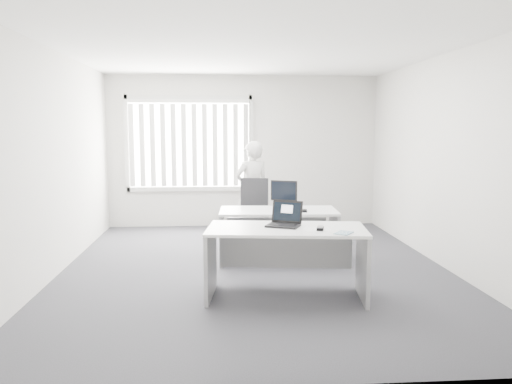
{
  "coord_description": "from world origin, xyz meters",
  "views": [
    {
      "loc": [
        -0.47,
        -6.32,
        1.83
      ],
      "look_at": [
        0.02,
        0.15,
        1.0
      ],
      "focal_mm": 35.0,
      "sensor_mm": 36.0,
      "label": 1
    }
  ],
  "objects": [
    {
      "name": "ground",
      "position": [
        0.0,
        0.0,
        0.0
      ],
      "size": [
        6.0,
        6.0,
        0.0
      ],
      "primitive_type": "plane",
      "color": "#434349",
      "rests_on": "ground"
    },
    {
      "name": "wall_back",
      "position": [
        0.0,
        3.0,
        1.4
      ],
      "size": [
        5.0,
        0.02,
        2.8
      ],
      "primitive_type": "cube",
      "color": "beige",
      "rests_on": "ground"
    },
    {
      "name": "wall_front",
      "position": [
        0.0,
        -3.0,
        1.4
      ],
      "size": [
        5.0,
        0.02,
        2.8
      ],
      "primitive_type": "cube",
      "color": "beige",
      "rests_on": "ground"
    },
    {
      "name": "wall_left",
      "position": [
        -2.5,
        0.0,
        1.4
      ],
      "size": [
        0.02,
        6.0,
        2.8
      ],
      "primitive_type": "cube",
      "color": "beige",
      "rests_on": "ground"
    },
    {
      "name": "wall_right",
      "position": [
        2.5,
        0.0,
        1.4
      ],
      "size": [
        0.02,
        6.0,
        2.8
      ],
      "primitive_type": "cube",
      "color": "beige",
      "rests_on": "ground"
    },
    {
      "name": "ceiling",
      "position": [
        0.0,
        0.0,
        2.8
      ],
      "size": [
        5.0,
        6.0,
        0.02
      ],
      "primitive_type": "cube",
      "color": "white",
      "rests_on": "wall_back"
    },
    {
      "name": "window",
      "position": [
        -1.0,
        2.96,
        1.55
      ],
      "size": [
        2.32,
        0.06,
        1.76
      ],
      "primitive_type": "cube",
      "color": "beige",
      "rests_on": "wall_back"
    },
    {
      "name": "blinds",
      "position": [
        -1.0,
        2.9,
        1.52
      ],
      "size": [
        2.2,
        0.1,
        1.5
      ],
      "primitive_type": null,
      "color": "silver",
      "rests_on": "wall_back"
    },
    {
      "name": "desk_near",
      "position": [
        0.25,
        -1.1,
        0.56
      ],
      "size": [
        1.78,
        0.99,
        0.77
      ],
      "rotation": [
        0.0,
        0.0,
        -0.12
      ],
      "color": "white",
      "rests_on": "ground"
    },
    {
      "name": "desk_far",
      "position": [
        0.34,
        0.36,
        0.52
      ],
      "size": [
        1.63,
        0.83,
        0.73
      ],
      "rotation": [
        0.0,
        0.0,
        -0.05
      ],
      "color": "white",
      "rests_on": "ground"
    },
    {
      "name": "office_chair",
      "position": [
        0.05,
        1.34,
        0.33
      ],
      "size": [
        0.75,
        0.75,
        1.05
      ],
      "rotation": [
        0.0,
        0.0,
        -0.3
      ],
      "color": "black",
      "rests_on": "ground"
    },
    {
      "name": "person",
      "position": [
        0.09,
        1.84,
        0.81
      ],
      "size": [
        0.69,
        0.57,
        1.62
      ],
      "primitive_type": "imported",
      "rotation": [
        0.0,
        0.0,
        3.5
      ],
      "color": "silver",
      "rests_on": "ground"
    },
    {
      "name": "laptop",
      "position": [
        0.22,
        -1.05,
        0.91
      ],
      "size": [
        0.44,
        0.42,
        0.27
      ],
      "primitive_type": null,
      "rotation": [
        0.0,
        0.0,
        -0.43
      ],
      "color": "black",
      "rests_on": "desk_near"
    },
    {
      "name": "paper_sheet",
      "position": [
        0.57,
        -1.22,
        0.77
      ],
      "size": [
        0.3,
        0.22,
        0.0
      ],
      "primitive_type": "cube",
      "rotation": [
        0.0,
        0.0,
        0.1
      ],
      "color": "white",
      "rests_on": "desk_near"
    },
    {
      "name": "mouse",
      "position": [
        0.59,
        -1.26,
        0.8
      ],
      "size": [
        0.1,
        0.13,
        0.05
      ],
      "primitive_type": null,
      "rotation": [
        0.0,
        0.0,
        -0.29
      ],
      "color": "#AAAAAD",
      "rests_on": "paper_sheet"
    },
    {
      "name": "booklet",
      "position": [
        0.79,
        -1.44,
        0.78
      ],
      "size": [
        0.23,
        0.24,
        0.01
      ],
      "primitive_type": "cube",
      "rotation": [
        0.0,
        0.0,
        -0.64
      ],
      "color": "silver",
      "rests_on": "desk_near"
    },
    {
      "name": "keyboard",
      "position": [
        0.48,
        0.22,
        0.74
      ],
      "size": [
        0.48,
        0.22,
        0.02
      ],
      "primitive_type": "cube",
      "rotation": [
        0.0,
        0.0,
        -0.14
      ],
      "color": "black",
      "rests_on": "desk_far"
    },
    {
      "name": "monitor",
      "position": [
        0.44,
        0.56,
        0.91
      ],
      "size": [
        0.39,
        0.25,
        0.38
      ],
      "primitive_type": null,
      "rotation": [
        0.0,
        0.0,
        -0.4
      ],
      "color": "black",
      "rests_on": "desk_far"
    }
  ]
}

